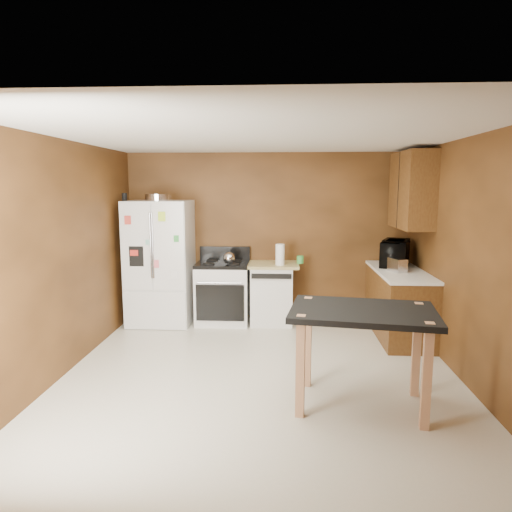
# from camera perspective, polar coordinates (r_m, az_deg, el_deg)

# --- Properties ---
(floor) EXTENTS (4.50, 4.50, 0.00)m
(floor) POSITION_cam_1_polar(r_m,az_deg,el_deg) (5.03, 0.51, -14.76)
(floor) COLOR beige
(floor) RESTS_ON ground
(ceiling) EXTENTS (4.50, 4.50, 0.00)m
(ceiling) POSITION_cam_1_polar(r_m,az_deg,el_deg) (4.64, 0.55, 14.86)
(ceiling) COLOR white
(ceiling) RESTS_ON ground
(wall_back) EXTENTS (4.20, 0.00, 4.20)m
(wall_back) POSITION_cam_1_polar(r_m,az_deg,el_deg) (6.90, 1.41, 2.45)
(wall_back) COLOR brown
(wall_back) RESTS_ON ground
(wall_front) EXTENTS (4.20, 0.00, 4.20)m
(wall_front) POSITION_cam_1_polar(r_m,az_deg,el_deg) (2.48, -1.94, -8.94)
(wall_front) COLOR brown
(wall_front) RESTS_ON ground
(wall_left) EXTENTS (0.00, 4.50, 4.50)m
(wall_left) POSITION_cam_1_polar(r_m,az_deg,el_deg) (5.21, -23.21, -0.31)
(wall_left) COLOR brown
(wall_left) RESTS_ON ground
(wall_right) EXTENTS (0.00, 4.50, 4.50)m
(wall_right) POSITION_cam_1_polar(r_m,az_deg,el_deg) (5.03, 25.15, -0.73)
(wall_right) COLOR brown
(wall_right) RESTS_ON ground
(roasting_pan) EXTENTS (0.38, 0.38, 0.10)m
(roasting_pan) POSITION_cam_1_polar(r_m,az_deg,el_deg) (6.69, -12.12, 7.19)
(roasting_pan) COLOR silver
(roasting_pan) RESTS_ON refrigerator
(pen_cup) EXTENTS (0.07, 0.07, 0.11)m
(pen_cup) POSITION_cam_1_polar(r_m,az_deg,el_deg) (6.74, -16.12, 7.11)
(pen_cup) COLOR black
(pen_cup) RESTS_ON refrigerator
(kettle) EXTENTS (0.17, 0.17, 0.17)m
(kettle) POSITION_cam_1_polar(r_m,az_deg,el_deg) (6.53, -3.38, -0.27)
(kettle) COLOR silver
(kettle) RESTS_ON gas_range
(paper_towel) EXTENTS (0.14, 0.14, 0.30)m
(paper_towel) POSITION_cam_1_polar(r_m,az_deg,el_deg) (6.50, 3.03, 0.18)
(paper_towel) COLOR white
(paper_towel) RESTS_ON dishwasher
(green_canister) EXTENTS (0.10, 0.10, 0.11)m
(green_canister) POSITION_cam_1_polar(r_m,az_deg,el_deg) (6.67, 5.54, -0.45)
(green_canister) COLOR green
(green_canister) RESTS_ON dishwasher
(toaster) EXTENTS (0.23, 0.28, 0.18)m
(toaster) POSITION_cam_1_polar(r_m,az_deg,el_deg) (6.22, 17.26, -1.08)
(toaster) COLOR silver
(toaster) RESTS_ON right_cabinets
(microwave) EXTENTS (0.60, 0.70, 0.33)m
(microwave) POSITION_cam_1_polar(r_m,az_deg,el_deg) (6.64, 16.98, 0.21)
(microwave) COLOR black
(microwave) RESTS_ON right_cabinets
(refrigerator) EXTENTS (0.90, 0.80, 1.80)m
(refrigerator) POSITION_cam_1_polar(r_m,az_deg,el_deg) (6.80, -11.89, -0.81)
(refrigerator) COLOR white
(refrigerator) RESTS_ON ground
(gas_range) EXTENTS (0.76, 0.68, 1.10)m
(gas_range) POSITION_cam_1_polar(r_m,az_deg,el_deg) (6.77, -4.15, -4.48)
(gas_range) COLOR white
(gas_range) RESTS_ON ground
(dishwasher) EXTENTS (0.78, 0.63, 0.89)m
(dishwasher) POSITION_cam_1_polar(r_m,az_deg,el_deg) (6.74, 1.98, -4.60)
(dishwasher) COLOR white
(dishwasher) RESTS_ON ground
(right_cabinets) EXTENTS (0.63, 1.58, 2.45)m
(right_cabinets) POSITION_cam_1_polar(r_m,az_deg,el_deg) (6.39, 17.87, -1.58)
(right_cabinets) COLOR brown
(right_cabinets) RESTS_ON ground
(island) EXTENTS (1.39, 1.04, 0.92)m
(island) POSITION_cam_1_polar(r_m,az_deg,el_deg) (4.26, 13.16, -8.28)
(island) COLOR black
(island) RESTS_ON ground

